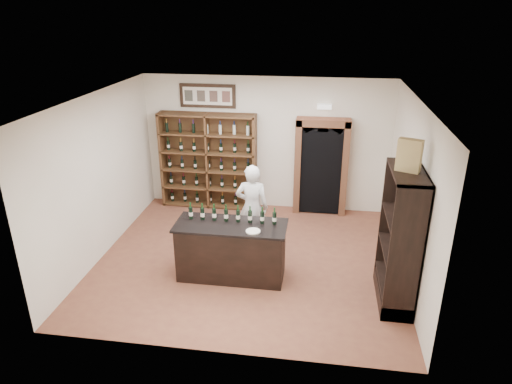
% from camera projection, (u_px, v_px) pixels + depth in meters
% --- Properties ---
extents(floor, '(5.50, 5.50, 0.00)m').
position_uv_depth(floor, '(249.00, 259.00, 8.53)').
color(floor, brown).
rests_on(floor, ground).
extents(ceiling, '(5.50, 5.50, 0.00)m').
position_uv_depth(ceiling, '(248.00, 98.00, 7.38)').
color(ceiling, white).
rests_on(ceiling, wall_back).
extents(wall_back, '(5.50, 0.04, 3.00)m').
position_uv_depth(wall_back, '(266.00, 144.00, 10.24)').
color(wall_back, silver).
rests_on(wall_back, ground).
extents(wall_left, '(0.04, 5.00, 3.00)m').
position_uv_depth(wall_left, '(100.00, 176.00, 8.33)').
color(wall_left, silver).
rests_on(wall_left, ground).
extents(wall_right, '(0.04, 5.00, 3.00)m').
position_uv_depth(wall_right, '(411.00, 193.00, 7.58)').
color(wall_right, silver).
rests_on(wall_right, ground).
extents(wine_shelf, '(2.20, 0.38, 2.20)m').
position_uv_depth(wine_shelf, '(209.00, 161.00, 10.42)').
color(wine_shelf, '#513B1B').
rests_on(wine_shelf, ground).
extents(framed_picture, '(1.25, 0.04, 0.52)m').
position_uv_depth(framed_picture, '(208.00, 96.00, 9.99)').
color(framed_picture, black).
rests_on(framed_picture, wall_back).
extents(arched_doorway, '(1.17, 0.35, 2.17)m').
position_uv_depth(arched_doorway, '(321.00, 164.00, 10.05)').
color(arched_doorway, black).
rests_on(arched_doorway, ground).
extents(emergency_light, '(0.30, 0.10, 0.10)m').
position_uv_depth(emergency_light, '(324.00, 107.00, 9.66)').
color(emergency_light, white).
rests_on(emergency_light, wall_back).
extents(tasting_counter, '(1.88, 0.78, 1.00)m').
position_uv_depth(tasting_counter, '(231.00, 251.00, 7.82)').
color(tasting_counter, black).
rests_on(tasting_counter, ground).
extents(counter_bottle_0, '(0.07, 0.07, 0.30)m').
position_uv_depth(counter_bottle_0, '(191.00, 213.00, 7.79)').
color(counter_bottle_0, black).
rests_on(counter_bottle_0, tasting_counter).
extents(counter_bottle_1, '(0.07, 0.07, 0.30)m').
position_uv_depth(counter_bottle_1, '(202.00, 214.00, 7.77)').
color(counter_bottle_1, black).
rests_on(counter_bottle_1, tasting_counter).
extents(counter_bottle_2, '(0.07, 0.07, 0.30)m').
position_uv_depth(counter_bottle_2, '(214.00, 214.00, 7.74)').
color(counter_bottle_2, black).
rests_on(counter_bottle_2, tasting_counter).
extents(counter_bottle_3, '(0.07, 0.07, 0.30)m').
position_uv_depth(counter_bottle_3, '(226.00, 215.00, 7.71)').
color(counter_bottle_3, black).
rests_on(counter_bottle_3, tasting_counter).
extents(counter_bottle_4, '(0.07, 0.07, 0.30)m').
position_uv_depth(counter_bottle_4, '(238.00, 216.00, 7.68)').
color(counter_bottle_4, black).
rests_on(counter_bottle_4, tasting_counter).
extents(counter_bottle_5, '(0.07, 0.07, 0.30)m').
position_uv_depth(counter_bottle_5, '(250.00, 217.00, 7.66)').
color(counter_bottle_5, black).
rests_on(counter_bottle_5, tasting_counter).
extents(counter_bottle_6, '(0.07, 0.07, 0.30)m').
position_uv_depth(counter_bottle_6, '(262.00, 217.00, 7.63)').
color(counter_bottle_6, black).
rests_on(counter_bottle_6, tasting_counter).
extents(counter_bottle_7, '(0.07, 0.07, 0.30)m').
position_uv_depth(counter_bottle_7, '(274.00, 218.00, 7.60)').
color(counter_bottle_7, black).
rests_on(counter_bottle_7, tasting_counter).
extents(side_cabinet, '(0.48, 1.20, 2.20)m').
position_uv_depth(side_cabinet, '(399.00, 259.00, 7.08)').
color(side_cabinet, black).
rests_on(side_cabinet, ground).
extents(shopkeeper, '(0.63, 0.42, 1.70)m').
position_uv_depth(shopkeeper, '(252.00, 208.00, 8.61)').
color(shopkeeper, silver).
rests_on(shopkeeper, ground).
extents(plate, '(0.24, 0.24, 0.02)m').
position_uv_depth(plate, '(253.00, 231.00, 7.37)').
color(plate, silver).
rests_on(plate, tasting_counter).
extents(wine_crate, '(0.36, 0.26, 0.47)m').
position_uv_depth(wine_crate, '(409.00, 155.00, 6.42)').
color(wine_crate, tan).
rests_on(wine_crate, side_cabinet).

